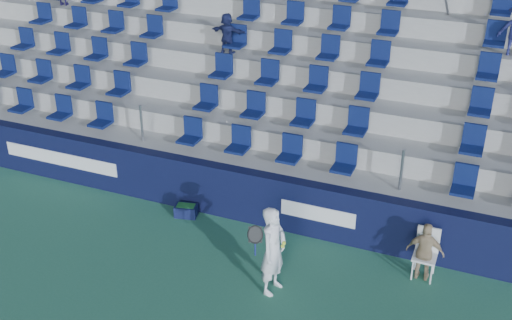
# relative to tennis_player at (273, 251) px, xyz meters

# --- Properties ---
(ground) EXTENTS (70.00, 70.00, 0.00)m
(ground) POSITION_rel_tennis_player_xyz_m (-1.27, -1.07, -0.88)
(ground) COLOR #2F6D51
(ground) RESTS_ON ground
(sponsor_wall) EXTENTS (24.00, 0.32, 1.20)m
(sponsor_wall) POSITION_rel_tennis_player_xyz_m (-1.26, 2.08, -0.28)
(sponsor_wall) COLOR black
(sponsor_wall) RESTS_ON ground
(grandstand) EXTENTS (24.00, 8.17, 6.63)m
(grandstand) POSITION_rel_tennis_player_xyz_m (-1.26, 7.17, 1.25)
(grandstand) COLOR #9E9E99
(grandstand) RESTS_ON ground
(tennis_player) EXTENTS (0.69, 0.70, 1.75)m
(tennis_player) POSITION_rel_tennis_player_xyz_m (0.00, 0.00, 0.00)
(tennis_player) COLOR silver
(tennis_player) RESTS_ON ground
(line_judge_chair) EXTENTS (0.44, 0.45, 1.00)m
(line_judge_chair) POSITION_rel_tennis_player_xyz_m (2.50, 1.59, -0.31)
(line_judge_chair) COLOR white
(line_judge_chair) RESTS_ON ground
(line_judge) EXTENTS (0.71, 0.30, 1.21)m
(line_judge) POSITION_rel_tennis_player_xyz_m (2.50, 1.43, -0.27)
(line_judge) COLOR tan
(line_judge) RESTS_ON ground
(ball_bin) EXTENTS (0.54, 0.41, 0.27)m
(ball_bin) POSITION_rel_tennis_player_xyz_m (-2.73, 1.68, -0.73)
(ball_bin) COLOR #10153C
(ball_bin) RESTS_ON ground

